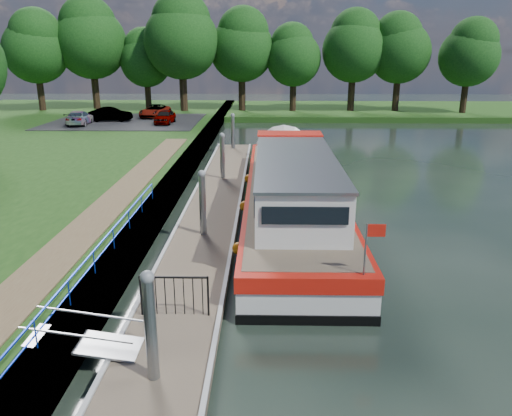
{
  "coord_description": "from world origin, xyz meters",
  "views": [
    {
      "loc": [
        2.42,
        -9.76,
        7.23
      ],
      "look_at": [
        2.05,
        8.72,
        1.4
      ],
      "focal_mm": 35.0,
      "sensor_mm": 36.0,
      "label": 1
    }
  ],
  "objects_px": {
    "pontoon": "(215,205)",
    "barge": "(291,188)",
    "car_a": "(165,117)",
    "car_b": "(111,114)",
    "car_d": "(155,111)",
    "car_c": "(80,118)"
  },
  "relations": [
    {
      "from": "car_b",
      "to": "pontoon",
      "type": "bearing_deg",
      "value": -156.35
    },
    {
      "from": "car_a",
      "to": "car_b",
      "type": "xyz_separation_m",
      "value": [
        -5.49,
        1.55,
        0.02
      ]
    },
    {
      "from": "pontoon",
      "to": "car_d",
      "type": "xyz_separation_m",
      "value": [
        -8.84,
        27.97,
        1.27
      ]
    },
    {
      "from": "car_a",
      "to": "car_b",
      "type": "relative_size",
      "value": 0.93
    },
    {
      "from": "pontoon",
      "to": "barge",
      "type": "bearing_deg",
      "value": -3.22
    },
    {
      "from": "pontoon",
      "to": "car_b",
      "type": "distance_m",
      "value": 27.84
    },
    {
      "from": "car_a",
      "to": "car_b",
      "type": "distance_m",
      "value": 5.7
    },
    {
      "from": "car_c",
      "to": "barge",
      "type": "bearing_deg",
      "value": 123.8
    },
    {
      "from": "pontoon",
      "to": "car_c",
      "type": "xyz_separation_m",
      "value": [
        -14.54,
        22.52,
        1.27
      ]
    },
    {
      "from": "pontoon",
      "to": "car_b",
      "type": "relative_size",
      "value": 7.62
    },
    {
      "from": "car_a",
      "to": "car_c",
      "type": "height_order",
      "value": "car_a"
    },
    {
      "from": "barge",
      "to": "car_c",
      "type": "relative_size",
      "value": 4.94
    },
    {
      "from": "barge",
      "to": "car_d",
      "type": "xyz_separation_m",
      "value": [
        -12.43,
        28.17,
        0.36
      ]
    },
    {
      "from": "barge",
      "to": "car_a",
      "type": "distance_m",
      "value": 25.79
    },
    {
      "from": "pontoon",
      "to": "car_a",
      "type": "relative_size",
      "value": 8.18
    },
    {
      "from": "car_b",
      "to": "car_d",
      "type": "height_order",
      "value": "car_b"
    },
    {
      "from": "pontoon",
      "to": "barge",
      "type": "height_order",
      "value": "barge"
    },
    {
      "from": "car_a",
      "to": "car_b",
      "type": "bearing_deg",
      "value": 166.48
    },
    {
      "from": "pontoon",
      "to": "car_d",
      "type": "bearing_deg",
      "value": 107.54
    },
    {
      "from": "car_d",
      "to": "barge",
      "type": "bearing_deg",
      "value": -56.05
    },
    {
      "from": "car_c",
      "to": "car_d",
      "type": "height_order",
      "value": "car_c"
    },
    {
      "from": "car_d",
      "to": "car_c",
      "type": "bearing_deg",
      "value": -126.15
    }
  ]
}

